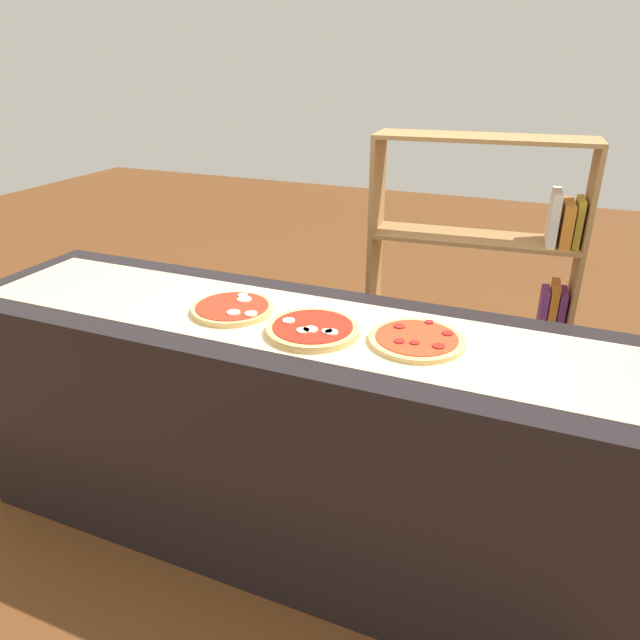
% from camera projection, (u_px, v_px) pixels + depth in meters
% --- Properties ---
extents(ground_plane, '(12.00, 12.00, 0.00)m').
position_uv_depth(ground_plane, '(320.00, 539.00, 2.17)').
color(ground_plane, brown).
extents(counter, '(2.54, 0.62, 0.88)m').
position_uv_depth(counter, '(320.00, 442.00, 1.99)').
color(counter, black).
rests_on(counter, ground_plane).
extents(parchment_paper, '(2.39, 0.43, 0.00)m').
position_uv_depth(parchment_paper, '(320.00, 326.00, 1.81)').
color(parchment_paper, beige).
rests_on(parchment_paper, counter).
extents(pizza_mozzarella_0, '(0.26, 0.26, 0.03)m').
position_uv_depth(pizza_mozzarella_0, '(233.00, 309.00, 1.90)').
color(pizza_mozzarella_0, '#DBB26B').
rests_on(pizza_mozzarella_0, parchment_paper).
extents(pizza_mozzarella_1, '(0.28, 0.28, 0.03)m').
position_uv_depth(pizza_mozzarella_1, '(313.00, 329.00, 1.75)').
color(pizza_mozzarella_1, '#DBB26B').
rests_on(pizza_mozzarella_1, parchment_paper).
extents(pizza_pepperoni_2, '(0.28, 0.28, 0.02)m').
position_uv_depth(pizza_pepperoni_2, '(417.00, 339.00, 1.70)').
color(pizza_pepperoni_2, '#DBB26B').
rests_on(pizza_pepperoni_2, parchment_paper).
extents(bookshelf, '(0.95, 0.34, 1.33)m').
position_uv_depth(bookshelf, '(492.00, 292.00, 2.72)').
color(bookshelf, '#A87A47').
rests_on(bookshelf, ground_plane).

